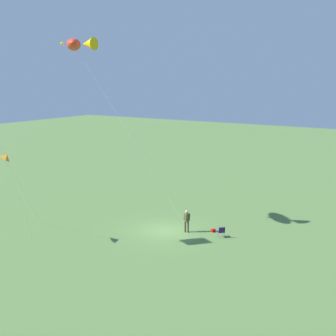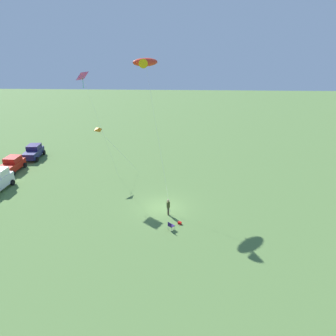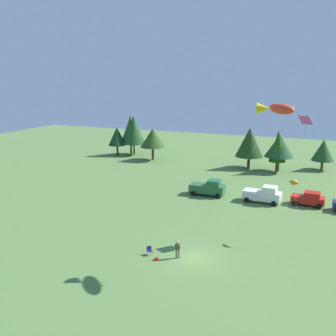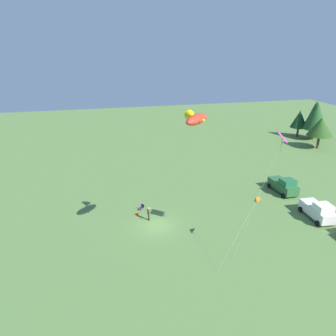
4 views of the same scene
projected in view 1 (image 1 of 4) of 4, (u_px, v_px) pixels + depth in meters
ground_plane at (166, 231)px, 36.06m from camera, size 160.00×160.00×0.00m
person_kite_flyer at (187, 219)px, 35.56m from camera, size 0.52×0.43×1.74m
folding_chair at (221, 231)px, 34.47m from camera, size 0.68×0.68×0.82m
backpack_on_grass at (213, 230)px, 35.79m from camera, size 0.32×0.38×0.22m
kite_large_fish at (77, 44)px, 34.89m from camera, size 9.85×4.70×14.52m
kite_delta_orange at (7, 157)px, 32.22m from camera, size 2.51×4.91×6.54m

